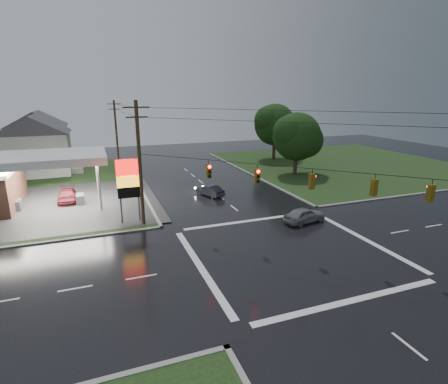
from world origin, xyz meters
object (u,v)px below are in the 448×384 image
object	(u,v)px
tree_ne_near	(298,137)
car_north	(210,190)
car_pump	(67,196)
tree_ne_far	(276,125)
pylon_sign	(128,180)
utility_pole_n	(116,132)
house_near	(36,144)
house_far	(39,135)
utility_pole_nw	(140,163)
car_crossing	(305,215)

from	to	relation	value
tree_ne_near	car_north	distance (m)	16.83
car_pump	tree_ne_far	bearing A→B (deg)	23.55
pylon_sign	utility_pole_n	xyz separation A→B (m)	(1.00, 27.50, 1.46)
utility_pole_n	house_near	world-z (taller)	utility_pole_n
pylon_sign	house_far	distance (m)	39.21
utility_pole_nw	car_pump	bearing A→B (deg)	124.61
house_far	tree_ne_near	distance (m)	44.50
utility_pole_nw	house_far	world-z (taller)	utility_pole_nw
utility_pole_n	utility_pole_nw	bearing A→B (deg)	-90.00
utility_pole_nw	car_crossing	xyz separation A→B (m)	(14.05, -4.59, -5.01)
car_north	car_pump	bearing A→B (deg)	-33.53
utility_pole_nw	utility_pole_n	distance (m)	28.50
utility_pole_n	car_north	bearing A→B (deg)	-68.39
pylon_sign	utility_pole_nw	xyz separation A→B (m)	(1.00, -1.00, 1.71)
tree_ne_far	car_pump	size ratio (longest dim) A/B	2.13
car_north	tree_ne_near	bearing A→B (deg)	178.77
pylon_sign	tree_ne_near	bearing A→B (deg)	25.01
tree_ne_far	car_north	xyz separation A→B (m)	(-18.05, -17.71, -5.56)
house_far	pylon_sign	bearing A→B (deg)	-73.02
car_crossing	tree_ne_far	bearing A→B (deg)	-34.20
utility_pole_nw	car_north	xyz separation A→B (m)	(8.60, 6.78, -5.10)
tree_ne_far	car_north	bearing A→B (deg)	-135.53
car_pump	house_near	bearing A→B (deg)	105.56
utility_pole_n	tree_ne_far	xyz separation A→B (m)	(26.65, -4.01, 0.71)
car_crossing	car_pump	world-z (taller)	car_crossing
pylon_sign	car_crossing	bearing A→B (deg)	-20.38
house_near	house_far	xyz separation A→B (m)	(-1.00, 12.00, 0.00)
utility_pole_nw	utility_pole_n	world-z (taller)	utility_pole_nw
tree_ne_far	car_pump	xyz separation A→B (m)	(-33.50, -14.57, -5.51)
utility_pole_nw	utility_pole_n	size ratio (longest dim) A/B	1.05
utility_pole_n	car_crossing	bearing A→B (deg)	-66.99
car_crossing	house_near	bearing A→B (deg)	28.58
pylon_sign	car_crossing	xyz separation A→B (m)	(15.05, -5.59, -3.30)
car_crossing	car_pump	size ratio (longest dim) A/B	0.90
house_near	utility_pole_nw	bearing A→B (deg)	-66.63
pylon_sign	utility_pole_n	size ratio (longest dim) A/B	0.57
utility_pole_n	house_far	distance (m)	16.00
utility_pole_n	house_near	bearing A→B (deg)	-170.09
tree_ne_near	house_far	bearing A→B (deg)	144.23
house_near	tree_ne_far	distance (m)	38.19
utility_pole_nw	car_crossing	size ratio (longest dim) A/B	2.65
house_far	car_crossing	size ratio (longest dim) A/B	2.66
utility_pole_n	car_pump	size ratio (longest dim) A/B	2.28
tree_ne_far	car_crossing	bearing A→B (deg)	-113.42
car_pump	house_far	bearing A→B (deg)	101.14
utility_pole_nw	tree_ne_far	world-z (taller)	utility_pole_nw
utility_pole_n	house_far	world-z (taller)	utility_pole_n
utility_pole_nw	car_pump	xyz separation A→B (m)	(-6.85, 9.92, -5.05)
tree_ne_near	car_pump	xyz separation A→B (m)	(-30.49, -2.57, -4.89)
house_far	car_pump	size ratio (longest dim) A/B	2.40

